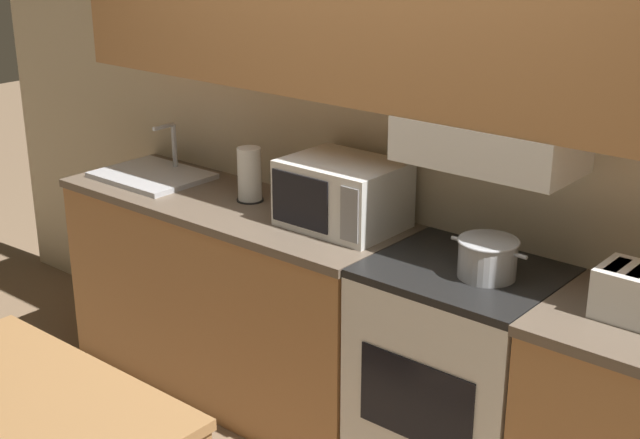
# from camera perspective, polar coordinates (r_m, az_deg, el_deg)

# --- Properties ---
(ground_plane) EXTENTS (16.00, 16.00, 0.00)m
(ground_plane) POSITION_cam_1_polar(r_m,az_deg,el_deg) (4.08, 4.37, -12.09)
(ground_plane) COLOR #7F664C
(wall_back) EXTENTS (5.39, 0.38, 2.55)m
(wall_back) POSITION_cam_1_polar(r_m,az_deg,el_deg) (3.45, 4.52, 9.48)
(wall_back) COLOR beige
(wall_back) RESTS_ON ground_plane
(lower_counter_main) EXTENTS (1.68, 0.59, 0.92)m
(lower_counter_main) POSITION_cam_1_polar(r_m,az_deg,el_deg) (4.05, -5.54, -4.95)
(lower_counter_main) COLOR #B27A47
(lower_counter_main) RESTS_ON ground_plane
(stove_range) EXTENTS (0.66, 0.57, 0.92)m
(stove_range) POSITION_cam_1_polar(r_m,az_deg,el_deg) (3.40, 8.79, -10.27)
(stove_range) COLOR white
(stove_range) RESTS_ON ground_plane
(cooking_pot) EXTENTS (0.29, 0.21, 0.14)m
(cooking_pot) POSITION_cam_1_polar(r_m,az_deg,el_deg) (3.12, 10.68, -2.36)
(cooking_pot) COLOR #B7BABF
(cooking_pot) RESTS_ON stove_range
(microwave) EXTENTS (0.45, 0.36, 0.27)m
(microwave) POSITION_cam_1_polar(r_m,az_deg,el_deg) (3.53, 1.47, 1.65)
(microwave) COLOR white
(microwave) RESTS_ON lower_counter_main
(sink_basin) EXTENTS (0.50, 0.39, 0.24)m
(sink_basin) POSITION_cam_1_polar(r_m,az_deg,el_deg) (4.25, -10.70, 2.85)
(sink_basin) COLOR #B7BABF
(sink_basin) RESTS_ON lower_counter_main
(paper_towel_roll) EXTENTS (0.12, 0.12, 0.24)m
(paper_towel_roll) POSITION_cam_1_polar(r_m,az_deg,el_deg) (3.84, -4.53, 2.88)
(paper_towel_roll) COLOR black
(paper_towel_roll) RESTS_ON lower_counter_main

